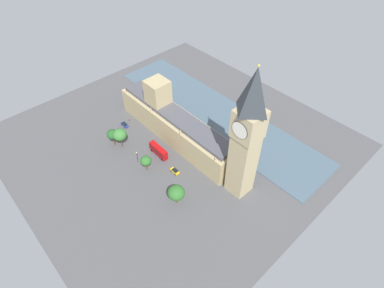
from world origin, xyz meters
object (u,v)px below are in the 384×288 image
(parliament_building, at_px, (174,123))
(street_lamp_opposite_hall, at_px, (137,155))
(car_blue_by_river_gate, at_px, (125,124))
(plane_tree_corner, at_px, (176,193))
(double_decker_bus_trailing, at_px, (158,150))
(plane_tree_near_tower, at_px, (146,161))
(car_yellow_cab_far_end, at_px, (175,171))
(pedestrian_leading, at_px, (129,120))
(plane_tree_under_trees, at_px, (112,134))
(clock_tower, at_px, (247,135))
(plane_tree_kerbside, at_px, (120,135))
(street_lamp_midblock, at_px, (114,135))

(parliament_building, relative_size, street_lamp_opposite_hall, 11.15)
(car_blue_by_river_gate, bearing_deg, plane_tree_corner, -99.38)
(double_decker_bus_trailing, distance_m, plane_tree_near_tower, 10.43)
(car_yellow_cab_far_end, height_order, plane_tree_corner, plane_tree_corner)
(parliament_building, height_order, plane_tree_near_tower, parliament_building)
(pedestrian_leading, distance_m, plane_tree_corner, 55.95)
(plane_tree_under_trees, bearing_deg, double_decker_bus_trailing, 120.71)
(parliament_building, distance_m, car_blue_by_river_gate, 26.66)
(clock_tower, height_order, plane_tree_corner, clock_tower)
(plane_tree_kerbside, height_order, street_lamp_opposite_hall, plane_tree_kerbside)
(parliament_building, xyz_separation_m, double_decker_bus_trailing, (13.37, 5.08, -5.18))
(car_blue_by_river_gate, relative_size, double_decker_bus_trailing, 0.44)
(parliament_building, height_order, plane_tree_corner, parliament_building)
(clock_tower, xyz_separation_m, street_lamp_midblock, (22.01, -57.00, -25.06))
(plane_tree_under_trees, distance_m, street_lamp_opposite_hall, 16.36)
(plane_tree_near_tower, xyz_separation_m, plane_tree_corner, (1.64, 21.48, 0.69))
(pedestrian_leading, bearing_deg, street_lamp_midblock, -17.88)
(clock_tower, xyz_separation_m, plane_tree_corner, (23.04, -11.55, -22.96))
(double_decker_bus_trailing, xyz_separation_m, pedestrian_leading, (-3.59, -28.60, -1.96))
(car_yellow_cab_far_end, bearing_deg, car_blue_by_river_gate, 88.54)
(car_blue_by_river_gate, distance_m, plane_tree_kerbside, 15.91)
(double_decker_bus_trailing, relative_size, plane_tree_under_trees, 1.20)
(plane_tree_corner, bearing_deg, car_yellow_cab_far_end, -127.61)
(double_decker_bus_trailing, bearing_deg, street_lamp_midblock, -62.75)
(pedestrian_leading, height_order, street_lamp_midblock, street_lamp_midblock)
(car_yellow_cab_far_end, distance_m, street_lamp_midblock, 34.39)
(plane_tree_corner, xyz_separation_m, street_lamp_opposite_hall, (-1.39, -27.84, -2.03))
(car_yellow_cab_far_end, relative_size, pedestrian_leading, 2.94)
(parliament_building, relative_size, plane_tree_under_trees, 7.76)
(street_lamp_midblock, bearing_deg, street_lamp_opposite_hall, 91.18)
(double_decker_bus_trailing, relative_size, plane_tree_corner, 1.15)
(parliament_building, xyz_separation_m, plane_tree_corner, (24.31, 30.21, -1.50))
(pedestrian_leading, xyz_separation_m, plane_tree_near_tower, (12.89, 32.25, 4.96))
(double_decker_bus_trailing, bearing_deg, plane_tree_corner, 67.72)
(pedestrian_leading, bearing_deg, plane_tree_kerbside, -4.02)
(car_blue_by_river_gate, relative_size, plane_tree_under_trees, 0.53)
(clock_tower, height_order, car_yellow_cab_far_end, clock_tower)
(plane_tree_kerbside, bearing_deg, street_lamp_opposite_hall, 88.75)
(clock_tower, bearing_deg, street_lamp_midblock, -68.88)
(clock_tower, distance_m, plane_tree_near_tower, 45.92)
(pedestrian_leading, bearing_deg, plane_tree_under_trees, -15.91)
(car_blue_by_river_gate, bearing_deg, plane_tree_under_trees, -141.20)
(car_blue_by_river_gate, distance_m, street_lamp_midblock, 12.17)
(parliament_building, distance_m, plane_tree_corner, 38.81)
(clock_tower, bearing_deg, double_decker_bus_trailing, -71.75)
(clock_tower, relative_size, pedestrian_leading, 37.69)
(double_decker_bus_trailing, relative_size, plane_tree_kerbside, 1.05)
(plane_tree_corner, height_order, street_lamp_midblock, plane_tree_corner)
(pedestrian_leading, height_order, plane_tree_corner, plane_tree_corner)
(car_yellow_cab_far_end, relative_size, plane_tree_near_tower, 0.57)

